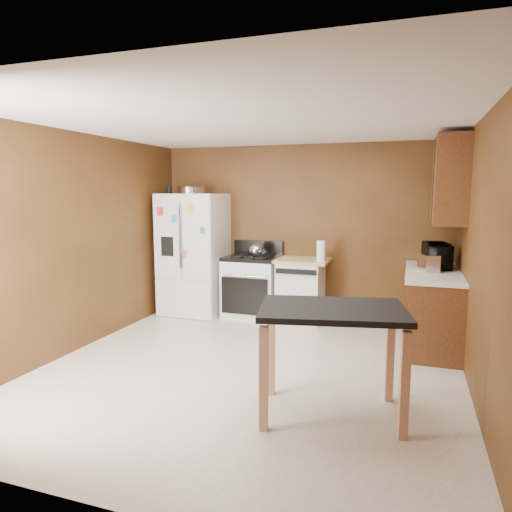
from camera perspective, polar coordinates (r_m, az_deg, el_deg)
The scene contains 18 objects.
floor at distance 4.87m, azimuth -0.83°, elevation -13.98°, with size 4.50×4.50×0.00m, color white.
ceiling at distance 4.57m, azimuth -0.89°, elevation 16.53°, with size 4.50×4.50×0.00m, color white.
wall_back at distance 6.70m, azimuth 5.62°, elevation 3.05°, with size 4.20×4.20×0.00m, color brown.
wall_front at distance 2.58m, azimuth -17.98°, elevation -5.20°, with size 4.20×4.20×0.00m, color brown.
wall_left at distance 5.61m, azimuth -21.50°, elevation 1.59°, with size 4.50×4.50×0.00m, color brown.
wall_right at distance 4.33m, azimuth 26.31°, elevation -0.42°, with size 4.50×4.50×0.00m, color brown.
roasting_pan at distance 6.83m, azimuth -8.02°, elevation 8.13°, with size 0.39×0.39×0.10m, color silver.
pen_cup at distance 6.98m, azimuth -10.82°, elevation 8.13°, with size 0.08×0.08×0.11m, color black.
kettle at distance 6.51m, azimuth -0.01°, elevation 0.71°, with size 0.20×0.20×0.20m, color silver.
paper_towel at distance 6.23m, azimuth 8.14°, elevation 0.61°, with size 0.12×0.12×0.28m, color white.
green_canister at distance 6.44m, azimuth 8.25°, elevation 0.11°, with size 0.11×0.11×0.12m, color green.
toaster at distance 5.72m, azimuth 20.75°, elevation -0.80°, with size 0.17×0.27×0.20m, color silver.
microwave at distance 6.00m, azimuth 21.65°, elevation -0.08°, with size 0.50×0.34×0.28m, color black.
refrigerator at distance 6.91m, azimuth -7.79°, elevation 0.24°, with size 0.90×0.80×1.80m.
gas_range at distance 6.68m, azimuth -0.47°, elevation -3.75°, with size 0.76×0.68×1.10m.
dishwasher at distance 6.51m, azimuth 5.61°, elevation -4.19°, with size 0.78×0.63×0.89m.
right_cabinets at distance 5.82m, azimuth 21.69°, elevation -1.63°, with size 0.63×1.58×2.45m.
island at distance 3.76m, azimuth 9.50°, elevation -8.48°, with size 1.29×0.99×0.91m.
Camera 1 is at (1.52, -4.25, 1.82)m, focal length 32.00 mm.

